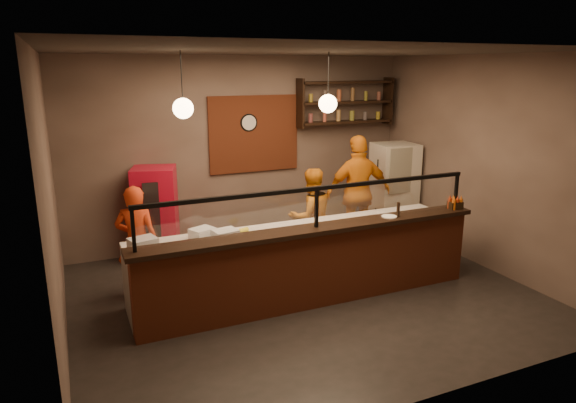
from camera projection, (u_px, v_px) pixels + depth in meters
name	position (u px, v px, depth m)	size (l,w,h in m)	color
floor	(305.00, 295.00, 7.00)	(6.00, 6.00, 0.00)	black
ceiling	(307.00, 51.00, 6.18)	(6.00, 6.00, 0.00)	#3B342E
wall_back	(243.00, 152.00, 8.80)	(6.00, 6.00, 0.00)	#725E54
wall_left	(51.00, 205.00, 5.42)	(5.00, 5.00, 0.00)	#725E54
wall_right	(484.00, 163.00, 7.77)	(5.00, 5.00, 0.00)	#725E54
wall_front	(434.00, 238.00, 4.38)	(6.00, 6.00, 0.00)	#725E54
brick_patch	(254.00, 134.00, 8.78)	(1.60, 0.04, 1.30)	brown
service_counter	(316.00, 268.00, 6.61)	(4.60, 0.25, 1.00)	brown
counter_ledge	(316.00, 229.00, 6.47)	(4.70, 0.37, 0.06)	black
worktop_cabinet	(299.00, 261.00, 7.07)	(4.60, 0.75, 0.85)	gray
worktop	(299.00, 230.00, 6.95)	(4.60, 0.75, 0.05)	silver
sneeze_guard	(317.00, 203.00, 6.39)	(4.50, 0.05, 0.52)	white
wall_shelving	(346.00, 102.00, 9.18)	(1.84, 0.28, 0.85)	black
wall_clock	(249.00, 123.00, 8.68)	(0.30, 0.30, 0.04)	black
pendant_left	(183.00, 108.00, 5.94)	(0.24, 0.24, 0.77)	black
pendant_right	(328.00, 104.00, 6.68)	(0.24, 0.24, 0.77)	black
cook_left	(137.00, 242.00, 6.82)	(0.56, 0.37, 1.53)	red
cook_mid	(311.00, 217.00, 7.96)	(0.74, 0.58, 1.52)	#C87112
cook_right	(358.00, 193.00, 8.59)	(1.13, 0.47, 1.94)	orange
fridge	(393.00, 190.00, 9.32)	(0.70, 0.66, 1.69)	beige
red_cooler	(156.00, 215.00, 8.09)	(0.65, 0.59, 1.51)	#BA0C26
pizza_dough	(356.00, 221.00, 7.24)	(0.48, 0.48, 0.01)	beige
prep_tub_a	(225.00, 236.00, 6.41)	(0.30, 0.24, 0.15)	white
prep_tub_b	(202.00, 234.00, 6.49)	(0.28, 0.23, 0.14)	white
prep_tub_c	(143.00, 244.00, 6.09)	(0.31, 0.25, 0.15)	silver
rolling_pin	(236.00, 233.00, 6.65)	(0.07, 0.07, 0.40)	yellow
condiment_caddy	(455.00, 205.00, 7.29)	(0.19, 0.14, 0.10)	black
pepper_mill	(398.00, 210.00, 6.89)	(0.04, 0.04, 0.20)	black
small_plate	(389.00, 217.00, 6.89)	(0.21, 0.21, 0.01)	white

